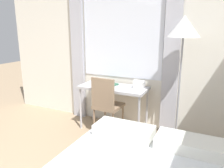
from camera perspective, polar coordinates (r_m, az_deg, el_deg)
name	(u,v)px	position (r m, az deg, el deg)	size (l,w,h in m)	color
wall_back_with_window	(130,47)	(3.65, 4.82, 9.50)	(5.09, 0.13, 2.70)	silver
desk	(113,91)	(3.53, 0.38, -1.80)	(1.10, 0.49, 0.75)	#B2B2B7
desk_chair	(106,103)	(3.40, -1.47, -4.87)	(0.42, 0.42, 0.95)	#8C7259
standing_lamp	(183,34)	(3.05, 18.16, 12.29)	(0.42, 0.42, 1.82)	#4C4C51
telephone	(139,84)	(3.46, 7.10, -0.09)	(0.18, 0.17, 0.12)	white
book	(108,84)	(3.61, -0.96, -0.01)	(0.32, 0.28, 0.02)	#33664C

